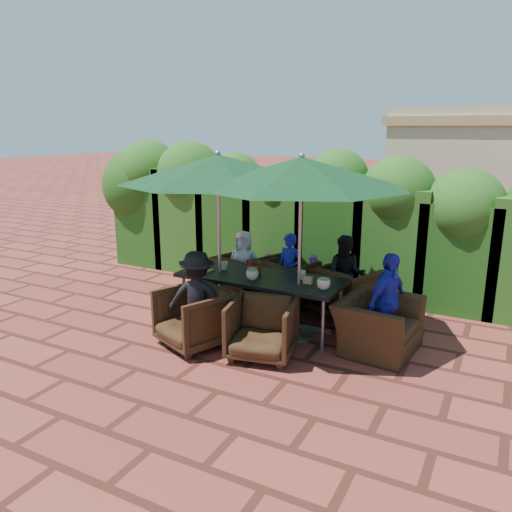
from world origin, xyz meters
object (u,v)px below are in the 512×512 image
at_px(chair_near_right, 262,326).
at_px(chair_end_right, 378,317).
at_px(chair_far_mid, 284,280).
at_px(chair_far_left, 244,275).
at_px(umbrella_right, 301,172).
at_px(chair_near_left, 194,315).
at_px(dining_table, 260,281).
at_px(umbrella_left, 218,169).
at_px(chair_far_right, 346,289).

bearing_deg(chair_near_right, chair_end_right, 22.97).
bearing_deg(chair_far_mid, chair_far_left, 22.82).
bearing_deg(chair_end_right, chair_far_mid, 67.54).
bearing_deg(chair_end_right, umbrella_right, 100.21).
height_order(chair_far_mid, chair_near_left, chair_far_mid).
bearing_deg(chair_far_left, dining_table, 147.15).
xyz_separation_m(umbrella_left, chair_far_left, (-0.15, 0.97, -1.80)).
relative_size(chair_far_left, chair_far_right, 1.01).
distance_m(dining_table, umbrella_left, 1.66).
relative_size(dining_table, chair_near_left, 2.80).
bearing_deg(dining_table, chair_end_right, -0.08).
bearing_deg(chair_far_left, umbrella_right, 161.39).
relative_size(dining_table, chair_far_mid, 2.72).
bearing_deg(chair_near_left, dining_table, 86.14).
bearing_deg(umbrella_left, dining_table, 6.02).
distance_m(chair_near_right, chair_end_right, 1.48).
distance_m(umbrella_left, chair_far_right, 2.60).
bearing_deg(chair_end_right, chair_near_left, 119.93).
distance_m(umbrella_left, chair_end_right, 2.89).
relative_size(dining_table, chair_far_left, 2.81).
xyz_separation_m(umbrella_right, chair_far_left, (-1.38, 0.98, -1.80)).
bearing_deg(chair_near_left, umbrella_left, 121.89).
xyz_separation_m(chair_far_mid, chair_near_left, (-0.43, -1.88, -0.01)).
bearing_deg(chair_near_right, umbrella_right, 66.49).
xyz_separation_m(chair_far_left, chair_near_left, (0.29, -1.86, 0.00)).
height_order(umbrella_right, chair_near_left, umbrella_right).
relative_size(chair_far_left, chair_far_mid, 0.97).
distance_m(chair_near_left, chair_end_right, 2.35).
distance_m(dining_table, umbrella_right, 1.66).
bearing_deg(umbrella_right, dining_table, 172.61).
distance_m(umbrella_right, chair_end_right, 2.05).
height_order(umbrella_left, umbrella_right, same).
height_order(umbrella_right, chair_near_right, umbrella_right).
bearing_deg(umbrella_right, chair_far_left, 144.56).
bearing_deg(chair_far_mid, chair_near_right, 126.70).
height_order(chair_far_left, chair_end_right, chair_end_right).
xyz_separation_m(chair_far_right, chair_end_right, (0.74, -1.00, 0.04)).
bearing_deg(dining_table, chair_far_left, 130.32).
bearing_deg(chair_near_left, umbrella_right, 61.40).
relative_size(chair_near_left, chair_end_right, 0.80).
xyz_separation_m(dining_table, chair_near_right, (0.46, -0.84, -0.27)).
relative_size(chair_far_left, chair_end_right, 0.80).
distance_m(umbrella_left, umbrella_right, 1.24).
height_order(chair_far_left, chair_far_mid, chair_far_mid).
bearing_deg(umbrella_left, chair_near_left, -80.81).
distance_m(dining_table, chair_far_left, 1.21).
distance_m(dining_table, chair_near_right, 1.00).
xyz_separation_m(dining_table, umbrella_left, (-0.62, -0.07, 1.54)).
bearing_deg(chair_end_right, umbrella_left, 97.58).
bearing_deg(umbrella_right, umbrella_left, 179.34).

